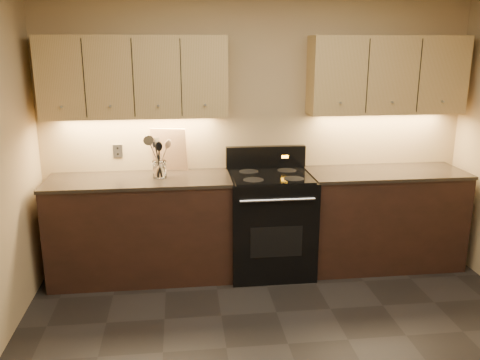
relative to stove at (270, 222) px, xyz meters
name	(u,v)px	position (x,y,z in m)	size (l,w,h in m)	color
wall_back	(257,129)	(-0.08, 0.32, 0.82)	(4.00, 0.04, 2.60)	tan
counter_left	(141,228)	(-1.18, 0.02, -0.01)	(1.62, 0.62, 0.93)	black
counter_right	(383,218)	(1.10, 0.02, -0.01)	(1.46, 0.62, 0.93)	black
stove	(270,222)	(0.00, 0.00, 0.00)	(0.76, 0.68, 1.14)	black
upper_cab_left	(134,77)	(-1.18, 0.17, 1.32)	(1.60, 0.30, 0.70)	tan
upper_cab_right	(387,75)	(1.10, 0.17, 1.32)	(1.44, 0.30, 0.70)	tan
outlet_plate	(118,151)	(-1.38, 0.31, 0.64)	(0.09, 0.01, 0.12)	#B2B5BA
utensil_crock	(160,170)	(-0.99, 0.04, 0.52)	(0.13, 0.13, 0.15)	white
cutting_board	(169,150)	(-0.91, 0.27, 0.65)	(0.33, 0.02, 0.41)	tan
wooden_spoon	(155,158)	(-1.03, 0.02, 0.64)	(0.06, 0.06, 0.34)	tan
black_spoon	(158,158)	(-1.00, 0.06, 0.63)	(0.06, 0.06, 0.32)	black
black_turner	(161,158)	(-0.98, 0.02, 0.63)	(0.08, 0.08, 0.32)	black
steel_spatula	(163,156)	(-0.96, 0.04, 0.64)	(0.08, 0.08, 0.35)	silver
steel_skimmer	(163,155)	(-0.95, 0.02, 0.65)	(0.09, 0.09, 0.38)	silver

